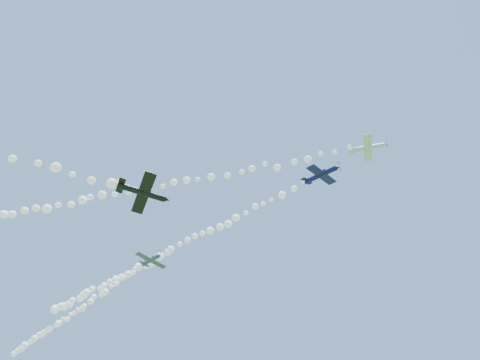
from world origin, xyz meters
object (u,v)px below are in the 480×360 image
Objects in this scene: plane_white at (368,147)px; plane_black at (144,193)px; plane_navy at (322,174)px; plane_grey at (151,260)px.

plane_black is (-21.04, -27.57, -16.50)m from plane_white.
plane_navy reaches higher than plane_black.
plane_black is at bearing -115.10° from plane_navy.
plane_black is at bearing -151.83° from plane_white.
plane_navy reaches higher than plane_grey.
plane_grey is at bearing 162.24° from plane_white.
plane_navy is at bearing 166.94° from plane_white.
plane_navy is at bearing 13.42° from plane_grey.
plane_white is 8.88m from plane_navy.
plane_white is 0.93× the size of plane_black.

